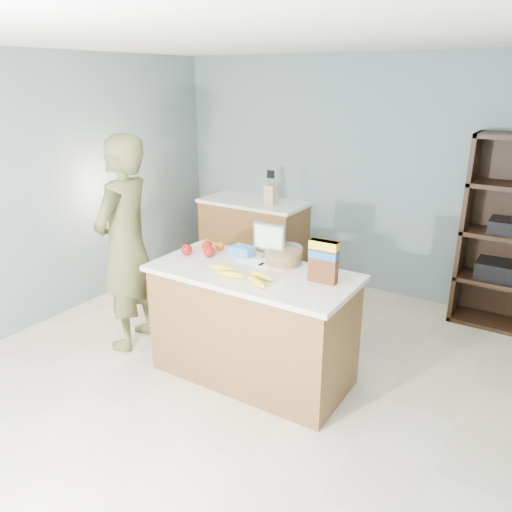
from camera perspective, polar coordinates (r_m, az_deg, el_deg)
The scene contains 14 objects.
floor at distance 3.92m, azimuth -2.83°, elevation -15.39°, with size 4.50×5.00×0.02m, color beige.
walls at distance 3.27m, azimuth -3.32°, elevation 9.05°, with size 4.52×5.02×2.51m.
counter_peninsula at distance 3.92m, azimuth -0.39°, elevation -8.29°, with size 1.56×0.76×0.90m.
back_cabinet at distance 5.98m, azimuth -0.25°, elevation 2.18°, with size 1.24×0.62×0.90m.
person at distance 4.36m, azimuth -14.67°, elevation 1.28°, with size 0.67×0.44×1.85m, color brown.
knife_block at distance 5.64m, azimuth 1.67°, elevation 7.06°, with size 0.12×0.10×0.31m.
envelopes at distance 3.83m, azimuth 0.62°, elevation -0.95°, with size 0.42×0.14×0.00m.
bananas at distance 3.57m, azimuth -1.58°, elevation -2.18°, with size 0.59×0.23×0.05m.
apples at distance 4.06m, azimuth -6.30°, elevation 0.78°, with size 0.27×0.25×0.09m.
oranges at distance 4.17m, azimuth -5.18°, elevation 1.15°, with size 0.22×0.18×0.06m.
blue_carton at distance 4.01m, azimuth -1.53°, elevation 0.57°, with size 0.18×0.12×0.08m, color blue.
salad_bowl at distance 3.85m, azimuth 3.14°, elevation -0.00°, with size 0.30×0.30×0.13m.
tv at distance 3.93m, azimuth 1.56°, elevation 1.99°, with size 0.28×0.12×0.28m.
cereal_box at distance 3.48m, azimuth 7.73°, elevation -0.27°, with size 0.20×0.08×0.30m.
Camera 1 is at (1.87, -2.61, 2.25)m, focal length 35.00 mm.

